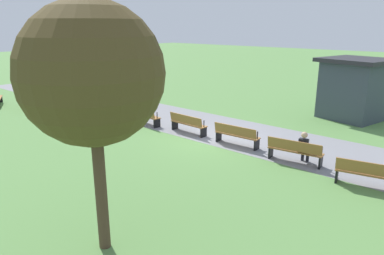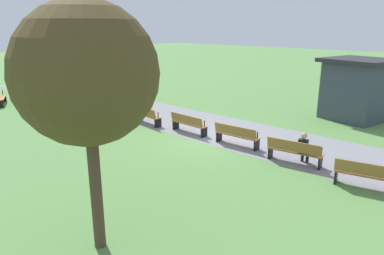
% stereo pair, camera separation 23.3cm
% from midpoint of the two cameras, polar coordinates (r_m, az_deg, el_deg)
% --- Properties ---
extents(ground_plane, '(120.00, 120.00, 0.00)m').
position_cam_midpoint_polar(ground_plane, '(15.56, 2.78, -1.79)').
color(ground_plane, '#5B8C47').
extents(path_paving, '(43.81, 4.26, 0.01)m').
position_cam_midpoint_polar(path_paving, '(16.63, 5.76, -0.65)').
color(path_paving, gray).
rests_on(path_paving, ground).
extents(bench_1, '(1.97, 1.16, 0.89)m').
position_cam_midpoint_polar(bench_1, '(23.17, -24.53, 3.98)').
color(bench_1, '#996633').
rests_on(bench_1, ground).
extents(bench_2, '(1.99, 1.02, 0.89)m').
position_cam_midpoint_polar(bench_2, '(21.37, -19.51, 3.60)').
color(bench_2, '#996633').
rests_on(bench_2, ground).
extents(bench_3, '(1.99, 0.87, 0.89)m').
position_cam_midpoint_polar(bench_3, '(19.58, -14.03, 2.96)').
color(bench_3, '#996633').
rests_on(bench_3, ground).
extents(bench_4, '(1.98, 0.72, 0.89)m').
position_cam_midpoint_polar(bench_4, '(17.84, -7.95, 2.02)').
color(bench_4, '#996633').
rests_on(bench_4, ground).
extents(bench_5, '(1.96, 0.55, 0.89)m').
position_cam_midpoint_polar(bench_5, '(16.16, -1.12, 0.69)').
color(bench_5, '#996633').
rests_on(bench_5, ground).
extents(bench_6, '(1.96, 0.55, 0.89)m').
position_cam_midpoint_polar(bench_6, '(14.59, 6.67, -1.14)').
color(bench_6, '#996633').
rests_on(bench_6, ground).
extents(bench_7, '(1.98, 0.72, 0.89)m').
position_cam_midpoint_polar(bench_7, '(13.18, 15.65, -3.57)').
color(bench_7, '#996633').
rests_on(bench_7, ground).
extents(bench_8, '(1.99, 0.87, 0.89)m').
position_cam_midpoint_polar(bench_8, '(11.99, 26.08, -6.68)').
color(bench_8, '#996633').
rests_on(bench_8, ground).
extents(person_seated, '(0.37, 0.55, 1.20)m').
position_cam_midpoint_polar(person_seated, '(13.19, 17.03, -2.95)').
color(person_seated, black).
rests_on(person_seated, ground).
extents(tree_1, '(2.89, 2.89, 5.32)m').
position_cam_midpoint_polar(tree_1, '(7.31, -16.65, 8.10)').
color(tree_1, '#4C3828').
rests_on(tree_1, ground).
extents(lamp_post, '(0.32, 0.32, 3.56)m').
position_cam_midpoint_polar(lamp_post, '(24.92, -21.56, 9.84)').
color(lamp_post, black).
rests_on(lamp_post, ground).
extents(kiosk, '(3.82, 3.71, 3.15)m').
position_cam_midpoint_polar(kiosk, '(20.34, 24.27, 5.76)').
color(kiosk, '#38424C').
rests_on(kiosk, ground).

